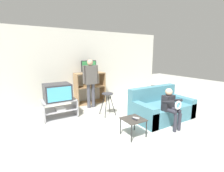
{
  "coord_description": "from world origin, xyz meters",
  "views": [
    {
      "loc": [
        -2.35,
        -1.52,
        1.78
      ],
      "look_at": [
        -0.1,
        2.26,
        0.9
      ],
      "focal_mm": 26.0,
      "sensor_mm": 36.0,
      "label": 1
    }
  ],
  "objects_px": {
    "television_main": "(57,92)",
    "remote_control_white": "(136,118)",
    "folding_stool": "(107,98)",
    "snack_table": "(133,121)",
    "person_seated_child": "(171,105)",
    "couch": "(161,108)",
    "television_flat": "(89,67)",
    "remote_control_black": "(135,119)",
    "tv_stand": "(60,108)",
    "person_standing_adult": "(91,79)",
    "media_shelf": "(90,88)"
  },
  "relations": [
    {
      "from": "tv_stand",
      "to": "remote_control_black",
      "type": "relative_size",
      "value": 6.36
    },
    {
      "from": "television_flat",
      "to": "television_main",
      "type": "bearing_deg",
      "value": -148.15
    },
    {
      "from": "remote_control_white",
      "to": "television_flat",
      "type": "bearing_deg",
      "value": 54.75
    },
    {
      "from": "media_shelf",
      "to": "folding_stool",
      "type": "relative_size",
      "value": 1.69
    },
    {
      "from": "remote_control_black",
      "to": "remote_control_white",
      "type": "xyz_separation_m",
      "value": [
        0.07,
        0.04,
        0.0
      ]
    },
    {
      "from": "television_main",
      "to": "media_shelf",
      "type": "height_order",
      "value": "media_shelf"
    },
    {
      "from": "person_seated_child",
      "to": "remote_control_white",
      "type": "bearing_deg",
      "value": 172.51
    },
    {
      "from": "television_flat",
      "to": "folding_stool",
      "type": "height_order",
      "value": "television_flat"
    },
    {
      "from": "television_main",
      "to": "remote_control_black",
      "type": "height_order",
      "value": "television_main"
    },
    {
      "from": "television_main",
      "to": "remote_control_white",
      "type": "height_order",
      "value": "television_main"
    },
    {
      "from": "folding_stool",
      "to": "remote_control_black",
      "type": "xyz_separation_m",
      "value": [
        -0.13,
        -1.43,
        -0.12
      ]
    },
    {
      "from": "television_flat",
      "to": "couch",
      "type": "height_order",
      "value": "television_flat"
    },
    {
      "from": "folding_stool",
      "to": "tv_stand",
      "type": "bearing_deg",
      "value": 155.19
    },
    {
      "from": "tv_stand",
      "to": "folding_stool",
      "type": "height_order",
      "value": "folding_stool"
    },
    {
      "from": "person_seated_child",
      "to": "folding_stool",
      "type": "bearing_deg",
      "value": 120.58
    },
    {
      "from": "television_main",
      "to": "remote_control_white",
      "type": "bearing_deg",
      "value": -58.42
    },
    {
      "from": "remote_control_black",
      "to": "snack_table",
      "type": "bearing_deg",
      "value": 79.4
    },
    {
      "from": "television_flat",
      "to": "person_standing_adult",
      "type": "relative_size",
      "value": 0.35
    },
    {
      "from": "snack_table",
      "to": "remote_control_white",
      "type": "bearing_deg",
      "value": -5.52
    },
    {
      "from": "television_main",
      "to": "remote_control_white",
      "type": "distance_m",
      "value": 2.34
    },
    {
      "from": "snack_table",
      "to": "television_flat",
      "type": "bearing_deg",
      "value": 86.78
    },
    {
      "from": "tv_stand",
      "to": "couch",
      "type": "xyz_separation_m",
      "value": [
        2.42,
        -1.53,
        0.04
      ]
    },
    {
      "from": "folding_stool",
      "to": "person_standing_adult",
      "type": "height_order",
      "value": "person_standing_adult"
    },
    {
      "from": "television_flat",
      "to": "person_seated_child",
      "type": "bearing_deg",
      "value": -73.53
    },
    {
      "from": "folding_stool",
      "to": "person_seated_child",
      "type": "bearing_deg",
      "value": -59.42
    },
    {
      "from": "folding_stool",
      "to": "couch",
      "type": "height_order",
      "value": "couch"
    },
    {
      "from": "media_shelf",
      "to": "remote_control_white",
      "type": "height_order",
      "value": "media_shelf"
    },
    {
      "from": "snack_table",
      "to": "person_standing_adult",
      "type": "height_order",
      "value": "person_standing_adult"
    },
    {
      "from": "person_standing_adult",
      "to": "television_main",
      "type": "bearing_deg",
      "value": -165.89
    },
    {
      "from": "folding_stool",
      "to": "remote_control_white",
      "type": "height_order",
      "value": "folding_stool"
    },
    {
      "from": "remote_control_white",
      "to": "person_standing_adult",
      "type": "relative_size",
      "value": 0.09
    },
    {
      "from": "folding_stool",
      "to": "couch",
      "type": "distance_m",
      "value": 1.53
    },
    {
      "from": "snack_table",
      "to": "person_standing_adult",
      "type": "xyz_separation_m",
      "value": [
        -0.01,
        2.26,
        0.62
      ]
    },
    {
      "from": "tv_stand",
      "to": "folding_stool",
      "type": "xyz_separation_m",
      "value": [
        1.25,
        -0.58,
        0.28
      ]
    },
    {
      "from": "television_flat",
      "to": "remote_control_black",
      "type": "distance_m",
      "value": 2.98
    },
    {
      "from": "tv_stand",
      "to": "person_seated_child",
      "type": "height_order",
      "value": "person_seated_child"
    },
    {
      "from": "folding_stool",
      "to": "snack_table",
      "type": "distance_m",
      "value": 1.39
    },
    {
      "from": "snack_table",
      "to": "couch",
      "type": "distance_m",
      "value": 1.37
    },
    {
      "from": "tv_stand",
      "to": "person_seated_child",
      "type": "distance_m",
      "value": 3.0
    },
    {
      "from": "television_main",
      "to": "remote_control_white",
      "type": "xyz_separation_m",
      "value": [
        1.22,
        -1.98,
        -0.32
      ]
    },
    {
      "from": "remote_control_white",
      "to": "remote_control_black",
      "type": "bearing_deg",
      "value": 178.58
    },
    {
      "from": "person_seated_child",
      "to": "person_standing_adult",
      "type": "bearing_deg",
      "value": 113.39
    },
    {
      "from": "television_main",
      "to": "remote_control_black",
      "type": "xyz_separation_m",
      "value": [
        1.14,
        -2.02,
        -0.32
      ]
    },
    {
      "from": "media_shelf",
      "to": "snack_table",
      "type": "distance_m",
      "value": 2.77
    },
    {
      "from": "tv_stand",
      "to": "television_main",
      "type": "relative_size",
      "value": 1.3
    },
    {
      "from": "snack_table",
      "to": "couch",
      "type": "relative_size",
      "value": 0.27
    },
    {
      "from": "media_shelf",
      "to": "remote_control_black",
      "type": "height_order",
      "value": "media_shelf"
    },
    {
      "from": "media_shelf",
      "to": "television_flat",
      "type": "xyz_separation_m",
      "value": [
        -0.0,
        0.03,
        0.75
      ]
    },
    {
      "from": "snack_table",
      "to": "couch",
      "type": "height_order",
      "value": "couch"
    },
    {
      "from": "television_main",
      "to": "television_flat",
      "type": "xyz_separation_m",
      "value": [
        1.3,
        0.81,
        0.59
      ]
    }
  ]
}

